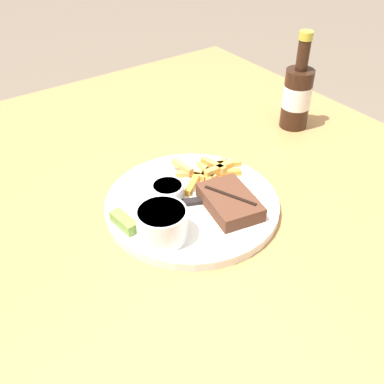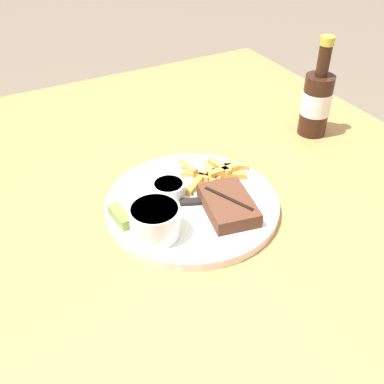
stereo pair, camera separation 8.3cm
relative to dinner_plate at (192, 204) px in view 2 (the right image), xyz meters
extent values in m
cube|color=#A87542|center=(0.00, 0.00, -0.03)|extent=(1.35, 1.17, 0.04)
cylinder|color=#A87542|center=(-0.62, 0.52, -0.42)|extent=(0.06, 0.06, 0.74)
cylinder|color=silver|center=(0.00, 0.00, 0.00)|extent=(0.33, 0.33, 0.01)
cylinder|color=white|center=(0.00, 0.00, 0.01)|extent=(0.33, 0.33, 0.00)
cube|color=#512D1E|center=(0.06, 0.04, 0.02)|extent=(0.14, 0.10, 0.03)
cube|color=black|center=(0.06, 0.04, 0.04)|extent=(0.10, 0.05, 0.00)
cube|color=gold|center=(-0.05, 0.09, 0.03)|extent=(0.06, 0.02, 0.01)
cube|color=gold|center=(-0.04, 0.03, 0.02)|extent=(0.05, 0.06, 0.01)
cube|color=gold|center=(-0.04, 0.08, 0.02)|extent=(0.03, 0.06, 0.01)
cube|color=#E59243|center=(-0.05, 0.07, 0.02)|extent=(0.03, 0.05, 0.01)
cube|color=#E4954A|center=(-0.06, 0.08, 0.02)|extent=(0.07, 0.02, 0.01)
cube|color=gold|center=(-0.05, 0.13, 0.02)|extent=(0.03, 0.05, 0.01)
cube|color=#E59246|center=(-0.06, 0.05, 0.02)|extent=(0.05, 0.06, 0.01)
cube|color=gold|center=(-0.04, 0.09, 0.03)|extent=(0.01, 0.06, 0.01)
cube|color=#E9944B|center=(-0.08, 0.04, 0.03)|extent=(0.06, 0.02, 0.01)
cube|color=orange|center=(-0.03, 0.10, 0.02)|extent=(0.05, 0.07, 0.01)
cube|color=#D59347|center=(-0.05, 0.09, 0.02)|extent=(0.04, 0.08, 0.01)
cylinder|color=white|center=(0.05, -0.10, 0.04)|extent=(0.09, 0.09, 0.06)
cylinder|color=beige|center=(0.05, -0.10, 0.06)|extent=(0.08, 0.08, 0.01)
cylinder|color=silver|center=(-0.03, -0.03, 0.02)|extent=(0.06, 0.06, 0.03)
cylinder|color=black|center=(-0.03, -0.03, 0.03)|extent=(0.05, 0.05, 0.01)
cube|color=olive|center=(-0.01, -0.14, 0.02)|extent=(0.06, 0.03, 0.02)
cube|color=#B7B7BC|center=(-0.09, 0.05, 0.01)|extent=(0.09, 0.06, 0.00)
cube|color=#B7B7BC|center=(-0.03, 0.01, 0.01)|extent=(0.03, 0.02, 0.00)
cube|color=#B7B7BC|center=(-0.03, 0.01, 0.01)|extent=(0.03, 0.02, 0.00)
cube|color=#B7B7BC|center=(-0.02, 0.02, 0.01)|extent=(0.03, 0.02, 0.00)
cube|color=#B7B7BC|center=(0.04, 0.08, 0.01)|extent=(0.06, 0.11, 0.00)
cube|color=black|center=(0.01, 0.00, 0.01)|extent=(0.04, 0.06, 0.01)
cylinder|color=black|center=(-0.12, 0.39, 0.06)|extent=(0.07, 0.07, 0.14)
cylinder|color=silver|center=(-0.12, 0.39, 0.07)|extent=(0.07, 0.07, 0.05)
cylinder|color=black|center=(-0.12, 0.39, 0.17)|extent=(0.03, 0.03, 0.07)
cylinder|color=gold|center=(-0.12, 0.39, 0.21)|extent=(0.03, 0.03, 0.02)
camera|label=1|loc=(0.54, -0.39, 0.53)|focal=42.00mm
camera|label=2|loc=(0.58, -0.31, 0.53)|focal=42.00mm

